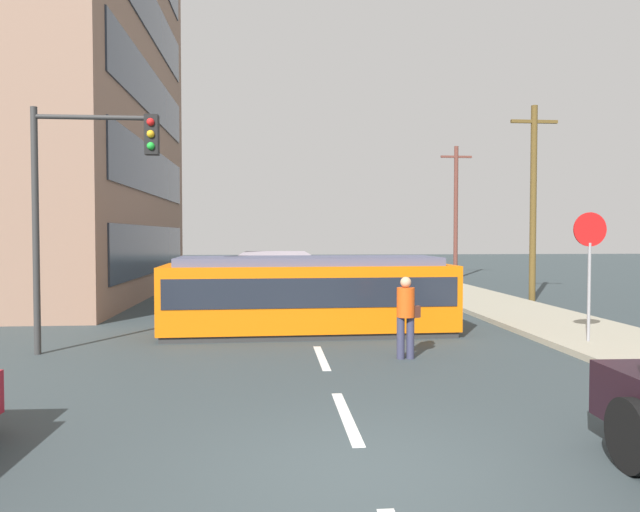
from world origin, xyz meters
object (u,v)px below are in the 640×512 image
object	(u,v)px
pedestrian_crossing	(406,312)
utility_pole_mid	(533,199)
streetcar_tram	(308,294)
traffic_light_mast	(84,183)
utility_pole_far	(456,210)
stop_sign	(590,249)
city_bus	(275,273)

from	to	relation	value
pedestrian_crossing	utility_pole_mid	world-z (taller)	utility_pole_mid
streetcar_tram	traffic_light_mast	world-z (taller)	traffic_light_mast
streetcar_tram	pedestrian_crossing	bearing A→B (deg)	-62.26
traffic_light_mast	utility_pole_mid	distance (m)	16.47
utility_pole_far	utility_pole_mid	bearing A→B (deg)	-93.45
traffic_light_mast	pedestrian_crossing	bearing A→B (deg)	-9.28
utility_pole_far	traffic_light_mast	bearing A→B (deg)	-125.15
traffic_light_mast	utility_pole_mid	world-z (taller)	utility_pole_mid
streetcar_tram	utility_pole_mid	xyz separation A→B (m)	(8.96, 6.66, 2.86)
utility_pole_mid	utility_pole_far	size ratio (longest dim) A/B	0.97
utility_pole_mid	pedestrian_crossing	bearing A→B (deg)	-125.62
pedestrian_crossing	stop_sign	xyz separation A→B (m)	(4.35, 0.87, 1.25)
city_bus	pedestrian_crossing	world-z (taller)	city_bus
stop_sign	utility_pole_far	distance (m)	21.21
traffic_light_mast	utility_pole_mid	bearing A→B (deg)	32.92
streetcar_tram	stop_sign	xyz separation A→B (m)	(6.12, -2.50, 1.18)
pedestrian_crossing	streetcar_tram	bearing A→B (deg)	117.74
city_bus	utility_pole_mid	xyz separation A→B (m)	(9.74, -0.94, 2.82)
pedestrian_crossing	traffic_light_mast	world-z (taller)	traffic_light_mast
pedestrian_crossing	stop_sign	distance (m)	4.61
utility_pole_far	streetcar_tram	bearing A→B (deg)	-117.78
utility_pole_mid	utility_pole_far	world-z (taller)	utility_pole_far
city_bus	utility_pole_mid	world-z (taller)	utility_pole_mid
stop_sign	utility_pole_mid	xyz separation A→B (m)	(2.83, 9.16, 1.67)
pedestrian_crossing	traffic_light_mast	size ratio (longest dim) A/B	0.32
streetcar_tram	stop_sign	size ratio (longest dim) A/B	2.56
city_bus	pedestrian_crossing	size ratio (longest dim) A/B	3.38
pedestrian_crossing	utility_pole_mid	bearing A→B (deg)	54.38
stop_sign	traffic_light_mast	distance (m)	11.08
utility_pole_far	pedestrian_crossing	bearing A→B (deg)	-109.97
city_bus	utility_pole_mid	bearing A→B (deg)	-5.51
stop_sign	pedestrian_crossing	bearing A→B (deg)	-168.64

